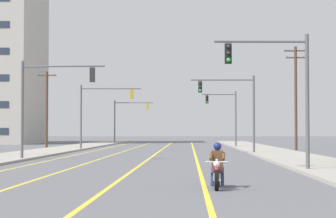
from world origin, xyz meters
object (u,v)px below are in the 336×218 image
(motorcycle_with_rider, at_px, (217,170))
(traffic_signal_near_left, at_px, (46,94))
(traffic_signal_mid_right, at_px, (235,102))
(traffic_signal_near_right, at_px, (281,81))
(utility_pole_left_far, at_px, (47,108))
(traffic_signal_mid_left, at_px, (99,106))
(traffic_signal_far_left, at_px, (126,115))
(traffic_signal_far_right, at_px, (226,111))
(utility_pole_right_far, at_px, (296,95))

(motorcycle_with_rider, height_order, traffic_signal_near_left, traffic_signal_near_left)
(traffic_signal_mid_right, bearing_deg, traffic_signal_near_left, -139.20)
(traffic_signal_near_right, relative_size, utility_pole_left_far, 0.76)
(traffic_signal_mid_right, relative_size, traffic_signal_mid_left, 1.00)
(traffic_signal_mid_right, relative_size, traffic_signal_far_left, 1.00)
(traffic_signal_near_left, distance_m, traffic_signal_far_right, 33.54)
(motorcycle_with_rider, relative_size, utility_pole_right_far, 0.22)
(traffic_signal_near_right, xyz_separation_m, utility_pole_right_far, (5.96, 31.18, 1.17))
(motorcycle_with_rider, xyz_separation_m, utility_pole_right_far, (9.20, 39.40, 4.65))
(utility_pole_right_far, bearing_deg, traffic_signal_near_left, -132.65)
(traffic_signal_near_right, xyz_separation_m, traffic_signal_far_left, (-13.07, 61.85, 0.09))
(traffic_signal_near_right, bearing_deg, traffic_signal_far_right, 89.94)
(utility_pole_left_far, bearing_deg, traffic_signal_far_right, 9.53)
(traffic_signal_mid_right, bearing_deg, utility_pole_left_far, 138.18)
(traffic_signal_mid_left, relative_size, utility_pole_right_far, 0.63)
(utility_pole_left_far, bearing_deg, traffic_signal_near_left, -77.33)
(utility_pole_left_far, bearing_deg, traffic_signal_mid_right, -41.82)
(traffic_signal_mid_right, xyz_separation_m, utility_pole_left_far, (-18.79, 16.81, 0.16))
(traffic_signal_near_right, height_order, traffic_signal_mid_left, same)
(traffic_signal_far_right, distance_m, utility_pole_left_far, 19.54)
(motorcycle_with_rider, bearing_deg, traffic_signal_mid_left, 103.40)
(motorcycle_with_rider, height_order, traffic_signal_near_right, traffic_signal_near_right)
(motorcycle_with_rider, distance_m, traffic_signal_far_left, 70.85)
(traffic_signal_far_left, bearing_deg, traffic_signal_mid_left, -89.28)
(traffic_signal_mid_left, xyz_separation_m, utility_pole_left_far, (-6.54, 6.80, 0.11))
(traffic_signal_far_right, height_order, traffic_signal_far_left, same)
(traffic_signal_mid_left, bearing_deg, motorcycle_with_rider, -76.60)
(traffic_signal_near_left, height_order, traffic_signal_far_left, same)
(utility_pole_right_far, height_order, utility_pole_left_far, utility_pole_right_far)
(traffic_signal_near_right, xyz_separation_m, traffic_signal_far_right, (0.04, 41.49, -0.03))
(traffic_signal_near_right, height_order, traffic_signal_far_right, same)
(traffic_signal_far_left, bearing_deg, traffic_signal_near_left, -89.93)
(utility_pole_left_far, bearing_deg, traffic_signal_near_right, -63.31)
(traffic_signal_mid_right, height_order, utility_pole_right_far, utility_pole_right_far)
(motorcycle_with_rider, xyz_separation_m, traffic_signal_near_right, (3.24, 8.22, 3.47))
(motorcycle_with_rider, height_order, traffic_signal_mid_left, traffic_signal_mid_left)
(motorcycle_with_rider, distance_m, traffic_signal_near_left, 21.49)
(traffic_signal_mid_right, bearing_deg, traffic_signal_mid_left, 140.74)
(traffic_signal_near_left, xyz_separation_m, traffic_signal_mid_left, (0.32, 20.86, 0.03))
(traffic_signal_near_left, height_order, traffic_signal_far_right, same)
(traffic_signal_mid_right, relative_size, utility_pole_right_far, 0.63)
(traffic_signal_mid_left, bearing_deg, traffic_signal_mid_right, -39.26)
(traffic_signal_near_right, distance_m, traffic_signal_near_left, 16.77)
(traffic_signal_near_left, bearing_deg, utility_pole_right_far, 47.35)
(motorcycle_with_rider, xyz_separation_m, traffic_signal_near_left, (-9.77, 18.81, 3.54))
(traffic_signal_near_right, bearing_deg, utility_pole_left_far, 116.69)
(motorcycle_with_rider, bearing_deg, traffic_signal_far_left, 97.99)
(utility_pole_right_far, bearing_deg, traffic_signal_mid_left, 179.17)
(motorcycle_with_rider, relative_size, utility_pole_left_far, 0.27)
(traffic_signal_far_right, bearing_deg, utility_pole_right_far, -60.14)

